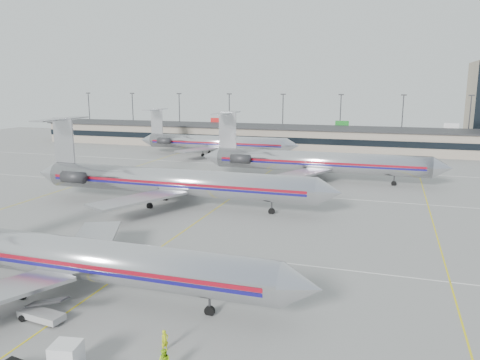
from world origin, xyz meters
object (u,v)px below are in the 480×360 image
at_px(uld_container, 67,359).
at_px(belt_loader, 42,313).
at_px(jet_foreground, 56,255).
at_px(jet_second_row, 170,181).

height_order(uld_container, belt_loader, belt_loader).
distance_m(jet_foreground, jet_second_row, 30.69).
distance_m(jet_second_row, belt_loader, 36.03).
xyz_separation_m(uld_container, belt_loader, (-6.33, 5.20, -0.46)).
height_order(jet_foreground, uld_container, jet_foreground).
xyz_separation_m(jet_second_row, uld_container, (12.78, -40.51, -2.66)).
relative_size(jet_second_row, uld_container, 21.31).
height_order(jet_second_row, uld_container, jet_second_row).
xyz_separation_m(jet_foreground, belt_loader, (2.44, -4.88, -2.78)).
bearing_deg(belt_loader, uld_container, -32.64).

